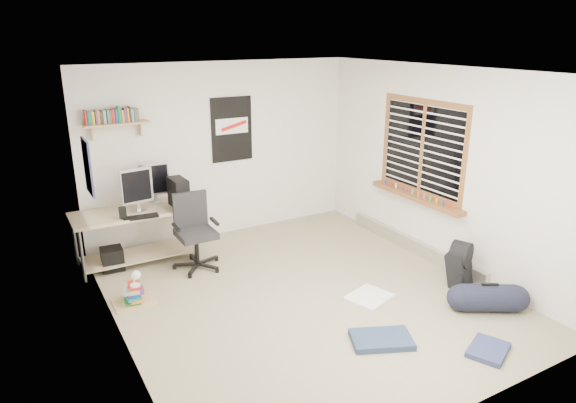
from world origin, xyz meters
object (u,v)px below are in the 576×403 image
book_stack (134,291)px  office_chair (196,232)px  duffel_bag (488,299)px  backpack (459,269)px  desk (136,236)px

book_stack → office_chair: bearing=28.6°
duffel_bag → backpack: bearing=102.7°
office_chair → backpack: bearing=-34.6°
office_chair → book_stack: 1.11m
desk → backpack: bearing=-16.0°
duffel_bag → book_stack: bearing=179.1°
backpack → desk: bearing=117.2°
desk → book_stack: size_ratio=3.89×
desk → duffel_bag: 4.32m
backpack → duffel_bag: (-0.20, -0.59, -0.06)m
duffel_bag → book_stack: 3.87m
backpack → duffel_bag: size_ratio=0.75×
book_stack → desk: bearing=73.9°
duffel_bag → book_stack: size_ratio=1.51×
office_chair → desk: bearing=140.9°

